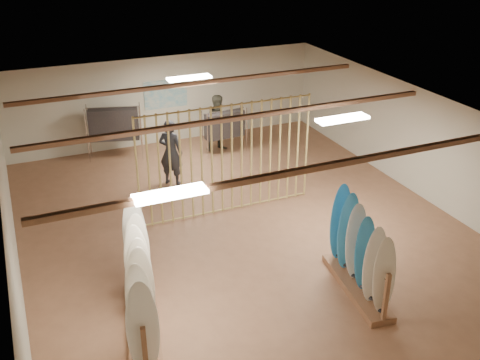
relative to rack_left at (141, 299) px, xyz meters
name	(u,v)px	position (x,y,z in m)	size (l,w,h in m)	color
floor	(240,225)	(3.08, 2.78, -0.69)	(12.00, 12.00, 0.00)	#966648
ceiling	(240,114)	(3.08, 2.78, 2.11)	(12.00, 12.00, 0.00)	gray
wall_back	(166,100)	(3.08, 8.78, 0.71)	(12.00, 12.00, 0.00)	beige
wall_front	(408,335)	(3.08, -3.22, 0.71)	(12.00, 12.00, 0.00)	beige
wall_left	(8,214)	(-1.92, 2.78, 0.71)	(12.00, 12.00, 0.00)	beige
wall_right	(415,141)	(8.08, 2.78, 0.71)	(12.00, 12.00, 0.00)	beige
ceiling_slats	(240,118)	(3.08, 2.78, 2.03)	(9.50, 6.12, 0.10)	brown
light_panels	(240,117)	(3.08, 2.78, 2.05)	(1.20, 0.35, 0.06)	white
bamboo_partition	(227,159)	(3.08, 3.58, 0.71)	(4.45, 0.05, 2.78)	tan
poster	(166,94)	(3.08, 8.76, 0.91)	(1.40, 0.03, 0.90)	teal
rack_left	(141,299)	(0.00, 0.00, 0.00)	(1.11, 2.93, 2.01)	brown
rack_right	(359,263)	(4.20, -0.48, -0.06)	(0.84, 2.34, 1.85)	brown
clothing_rack_a	(114,124)	(1.24, 8.03, 0.40)	(1.52, 0.76, 1.68)	silver
clothing_rack_b	(225,125)	(4.42, 7.10, 0.24)	(1.33, 0.44, 1.43)	silver
shopper_a	(171,148)	(2.27, 5.63, 0.36)	(0.77, 0.52, 2.11)	#2A2C32
shopper_b	(219,119)	(4.36, 7.40, 0.32)	(0.97, 0.76, 2.02)	#36342A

